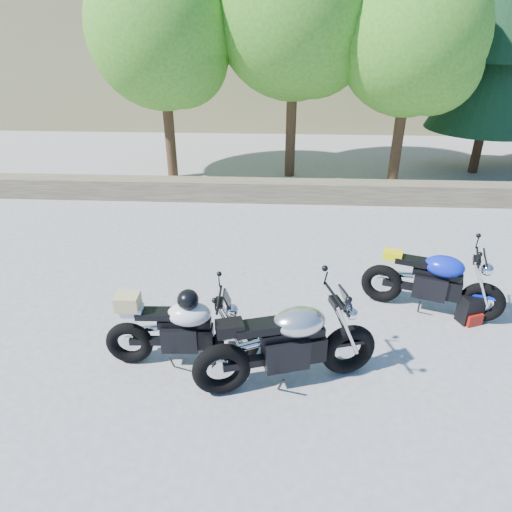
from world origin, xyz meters
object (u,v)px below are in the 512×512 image
(silver_bike, at_px, (289,345))
(blue_bike, at_px, (433,282))
(white_bike, at_px, (181,328))
(backpack, at_px, (471,310))

(silver_bike, height_order, blue_bike, silver_bike)
(white_bike, height_order, backpack, white_bike)
(silver_bike, height_order, backpack, silver_bike)
(silver_bike, relative_size, blue_bike, 1.12)
(blue_bike, xyz_separation_m, backpack, (0.52, -0.26, -0.30))
(white_bike, xyz_separation_m, backpack, (4.04, 1.13, -0.33))
(silver_bike, height_order, white_bike, silver_bike)
(white_bike, bearing_deg, silver_bike, -14.16)
(white_bike, height_order, blue_bike, white_bike)
(silver_bike, relative_size, white_bike, 1.14)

